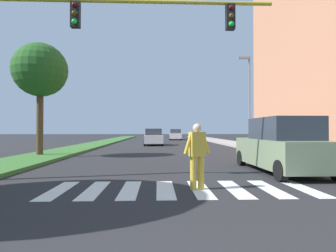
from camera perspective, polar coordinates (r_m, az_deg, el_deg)
ground_plane at (r=30.83m, az=-1.00°, el=-3.67°), size 140.00×140.00×0.00m
crosswalk at (r=7.20m, az=3.11°, el=-13.03°), size 6.75×2.20×0.01m
median_strip at (r=29.50m, az=-14.54°, el=-3.62°), size 2.78×64.00×0.15m
tree_mid at (r=17.26m, az=-25.14°, el=10.41°), size 3.01×3.01×6.27m
sidewalk_right at (r=29.95m, az=13.64°, el=-3.58°), size 3.00×64.00×0.15m
traffic_light_gantry at (r=9.33m, az=-18.99°, el=16.92°), size 8.91×0.30×6.00m
street_lamp_right at (r=23.84m, az=16.44°, el=6.60°), size 1.02×0.24×7.50m
pedestrian_performer at (r=7.08m, az=6.10°, el=-5.62°), size 0.74×0.34×1.69m
suv_crossing at (r=10.74m, az=22.63°, el=-3.94°), size 2.00×4.62×1.97m
sedan_midblock at (r=27.43m, az=-3.09°, el=-2.41°), size 2.02×4.36×1.65m
sedan_distant at (r=42.35m, az=1.61°, el=-1.85°), size 2.16×4.40×1.65m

